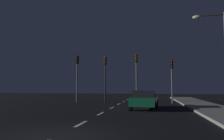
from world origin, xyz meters
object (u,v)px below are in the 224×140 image
at_px(traffic_signal_far_left, 77,70).
at_px(car_stopped_ahead, 144,99).
at_px(street_lamp_right, 220,51).
at_px(traffic_signal_far_right, 172,72).
at_px(traffic_signal_center_left, 105,70).
at_px(traffic_signal_center_right, 136,69).

bearing_deg(traffic_signal_far_left, car_stopped_ahead, -38.55).
bearing_deg(street_lamp_right, traffic_signal_far_left, 145.87).
distance_m(traffic_signal_far_left, car_stopped_ahead, 10.25).
relative_size(traffic_signal_far_right, car_stopped_ahead, 1.09).
xyz_separation_m(traffic_signal_center_left, street_lamp_right, (9.24, -8.47, 0.39)).
bearing_deg(traffic_signal_far_right, traffic_signal_far_left, 179.99).
bearing_deg(traffic_signal_center_right, traffic_signal_center_left, -179.99).
distance_m(traffic_signal_far_right, car_stopped_ahead, 7.10).
xyz_separation_m(traffic_signal_far_left, street_lamp_right, (12.49, -8.47, 0.27)).
bearing_deg(traffic_signal_far_left, street_lamp_right, -34.13).
distance_m(traffic_signal_far_right, street_lamp_right, 8.77).
xyz_separation_m(traffic_signal_center_left, traffic_signal_center_right, (3.42, 0.00, 0.12)).
distance_m(traffic_signal_center_left, street_lamp_right, 12.54).
height_order(traffic_signal_far_left, traffic_signal_center_right, traffic_signal_far_left).
bearing_deg(traffic_signal_center_left, street_lamp_right, -42.50).
relative_size(traffic_signal_center_right, traffic_signal_far_right, 1.15).
bearing_deg(car_stopped_ahead, traffic_signal_far_left, 141.45).
distance_m(traffic_signal_center_left, traffic_signal_center_right, 3.42).
relative_size(car_stopped_ahead, street_lamp_right, 0.65).
bearing_deg(car_stopped_ahead, street_lamp_right, -25.99).
bearing_deg(traffic_signal_center_right, car_stopped_ahead, -80.56).
bearing_deg(street_lamp_right, traffic_signal_center_left, 137.50).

